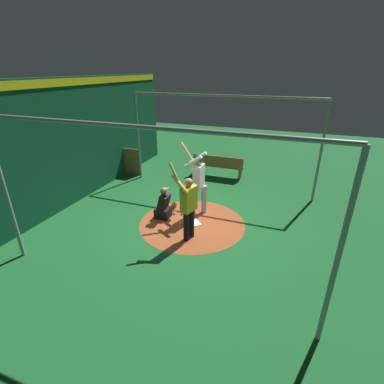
{
  "coord_description": "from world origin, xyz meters",
  "views": [
    {
      "loc": [
        2.36,
        -6.36,
        3.95
      ],
      "look_at": [
        0.0,
        0.0,
        0.95
      ],
      "focal_mm": 26.35,
      "sensor_mm": 36.0,
      "label": 1
    }
  ],
  "objects_px": {
    "home_plate": "(192,223)",
    "baseball_2": "(165,216)",
    "batter": "(198,179)",
    "bench": "(218,165)",
    "visitor": "(188,205)",
    "baseball_1": "(175,213)",
    "catcher": "(164,206)",
    "baseball_0": "(182,213)",
    "bat_rack": "(128,162)"
  },
  "relations": [
    {
      "from": "catcher",
      "to": "baseball_0",
      "type": "bearing_deg",
      "value": 36.58
    },
    {
      "from": "catcher",
      "to": "home_plate",
      "type": "bearing_deg",
      "value": -3.95
    },
    {
      "from": "home_plate",
      "to": "baseball_1",
      "type": "xyz_separation_m",
      "value": [
        -0.67,
        0.33,
        0.03
      ]
    },
    {
      "from": "batter",
      "to": "baseball_0",
      "type": "xyz_separation_m",
      "value": [
        -0.41,
        -0.23,
        -1.07
      ]
    },
    {
      "from": "bat_rack",
      "to": "catcher",
      "type": "bearing_deg",
      "value": -43.94
    },
    {
      "from": "catcher",
      "to": "bench",
      "type": "xyz_separation_m",
      "value": [
        0.53,
        3.77,
        0.09
      ]
    },
    {
      "from": "baseball_2",
      "to": "baseball_0",
      "type": "bearing_deg",
      "value": 39.08
    },
    {
      "from": "home_plate",
      "to": "batter",
      "type": "height_order",
      "value": "batter"
    },
    {
      "from": "home_plate",
      "to": "bench",
      "type": "height_order",
      "value": "bench"
    },
    {
      "from": "batter",
      "to": "catcher",
      "type": "distance_m",
      "value": 1.24
    },
    {
      "from": "catcher",
      "to": "visitor",
      "type": "bearing_deg",
      "value": -36.95
    },
    {
      "from": "batter",
      "to": "visitor",
      "type": "distance_m",
      "value": 1.34
    },
    {
      "from": "baseball_1",
      "to": "baseball_0",
      "type": "bearing_deg",
      "value": 9.64
    },
    {
      "from": "bat_rack",
      "to": "baseball_1",
      "type": "bearing_deg",
      "value": -39.3
    },
    {
      "from": "batter",
      "to": "baseball_1",
      "type": "relative_size",
      "value": 29.07
    },
    {
      "from": "bat_rack",
      "to": "baseball_0",
      "type": "height_order",
      "value": "bat_rack"
    },
    {
      "from": "visitor",
      "to": "bat_rack",
      "type": "bearing_deg",
      "value": 153.54
    },
    {
      "from": "home_plate",
      "to": "batter",
      "type": "xyz_separation_m",
      "value": [
        -0.03,
        0.59,
        1.1
      ]
    },
    {
      "from": "batter",
      "to": "bench",
      "type": "bearing_deg",
      "value": 95.18
    },
    {
      "from": "batter",
      "to": "baseball_1",
      "type": "bearing_deg",
      "value": -157.46
    },
    {
      "from": "visitor",
      "to": "bench",
      "type": "relative_size",
      "value": 1.01
    },
    {
      "from": "catcher",
      "to": "baseball_2",
      "type": "relative_size",
      "value": 12.65
    },
    {
      "from": "bench",
      "to": "baseball_2",
      "type": "relative_size",
      "value": 26.74
    },
    {
      "from": "catcher",
      "to": "baseball_0",
      "type": "relative_size",
      "value": 12.65
    },
    {
      "from": "visitor",
      "to": "bat_rack",
      "type": "relative_size",
      "value": 1.88
    },
    {
      "from": "baseball_0",
      "to": "batter",
      "type": "bearing_deg",
      "value": 28.83
    },
    {
      "from": "batter",
      "to": "bat_rack",
      "type": "xyz_separation_m",
      "value": [
        -3.77,
        2.3,
        -0.62
      ]
    },
    {
      "from": "home_plate",
      "to": "baseball_2",
      "type": "height_order",
      "value": "baseball_2"
    },
    {
      "from": "baseball_1",
      "to": "bench",
      "type": "bearing_deg",
      "value": 84.42
    },
    {
      "from": "catcher",
      "to": "baseball_0",
      "type": "distance_m",
      "value": 0.61
    },
    {
      "from": "baseball_1",
      "to": "batter",
      "type": "bearing_deg",
      "value": 22.54
    },
    {
      "from": "baseball_0",
      "to": "baseball_1",
      "type": "bearing_deg",
      "value": -170.36
    },
    {
      "from": "visitor",
      "to": "baseball_1",
      "type": "height_order",
      "value": "visitor"
    },
    {
      "from": "home_plate",
      "to": "baseball_2",
      "type": "relative_size",
      "value": 5.68
    },
    {
      "from": "home_plate",
      "to": "bench",
      "type": "distance_m",
      "value": 3.87
    },
    {
      "from": "catcher",
      "to": "bench",
      "type": "relative_size",
      "value": 0.47
    },
    {
      "from": "bat_rack",
      "to": "baseball_2",
      "type": "bearing_deg",
      "value": -43.93
    },
    {
      "from": "catcher",
      "to": "bat_rack",
      "type": "distance_m",
      "value": 4.09
    },
    {
      "from": "bench",
      "to": "batter",
      "type": "bearing_deg",
      "value": -84.82
    },
    {
      "from": "home_plate",
      "to": "baseball_2",
      "type": "distance_m",
      "value": 0.84
    },
    {
      "from": "bench",
      "to": "baseball_1",
      "type": "bearing_deg",
      "value": -95.58
    },
    {
      "from": "baseball_1",
      "to": "bat_rack",
      "type": "bearing_deg",
      "value": 140.7
    },
    {
      "from": "baseball_0",
      "to": "baseball_1",
      "type": "height_order",
      "value": "same"
    },
    {
      "from": "catcher",
      "to": "batter",
      "type": "bearing_deg",
      "value": 32.91
    },
    {
      "from": "bat_rack",
      "to": "bench",
      "type": "distance_m",
      "value": 3.6
    },
    {
      "from": "visitor",
      "to": "baseball_2",
      "type": "distance_m",
      "value": 1.55
    },
    {
      "from": "visitor",
      "to": "baseball_1",
      "type": "bearing_deg",
      "value": 144.57
    },
    {
      "from": "batter",
      "to": "baseball_2",
      "type": "height_order",
      "value": "batter"
    },
    {
      "from": "batter",
      "to": "bat_rack",
      "type": "bearing_deg",
      "value": 148.6
    },
    {
      "from": "baseball_0",
      "to": "baseball_2",
      "type": "relative_size",
      "value": 1.0
    }
  ]
}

